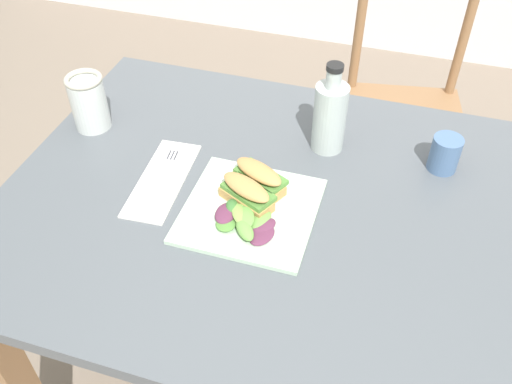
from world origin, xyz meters
TOP-DOWN VIEW (x-y plane):
  - ground_plane at (0.00, 0.00)m, footprint 9.56×9.56m
  - dining_table at (-0.02, -0.01)m, footprint 1.16×0.87m
  - chair_wooden_far at (0.18, 0.83)m, footprint 0.46×0.46m
  - plate_lunch at (-0.07, -0.06)m, footprint 0.26×0.26m
  - sandwich_half_front at (-0.09, -0.04)m, footprint 0.13×0.10m
  - sandwich_half_back at (-0.08, 0.01)m, footprint 0.13×0.10m
  - salad_mixed_greens at (-0.07, -0.10)m, footprint 0.13×0.12m
  - napkin_folded at (-0.28, -0.02)m, footprint 0.11×0.26m
  - fork_on_napkin at (-0.28, -0.00)m, footprint 0.04×0.19m
  - bottle_cold_brew at (0.03, 0.20)m, footprint 0.07×0.07m
  - mason_jar_iced_tea at (-0.52, 0.11)m, footprint 0.09×0.09m
  - cup_extra_side at (0.28, 0.20)m, footprint 0.06×0.06m

SIDE VIEW (x-z plane):
  - ground_plane at x=0.00m, z-range 0.00..0.00m
  - chair_wooden_far at x=0.18m, z-range 0.01..0.88m
  - dining_table at x=-0.02m, z-range 0.24..0.98m
  - napkin_folded at x=-0.28m, z-range 0.74..0.74m
  - plate_lunch at x=-0.07m, z-range 0.74..0.75m
  - fork_on_napkin at x=-0.28m, z-range 0.74..0.75m
  - salad_mixed_greens at x=-0.07m, z-range 0.75..0.77m
  - sandwich_half_front at x=-0.09m, z-range 0.75..0.81m
  - sandwich_half_back at x=-0.08m, z-range 0.75..0.81m
  - cup_extra_side at x=0.28m, z-range 0.74..0.82m
  - mason_jar_iced_tea at x=-0.52m, z-range 0.73..0.87m
  - bottle_cold_brew at x=0.03m, z-range 0.71..0.92m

